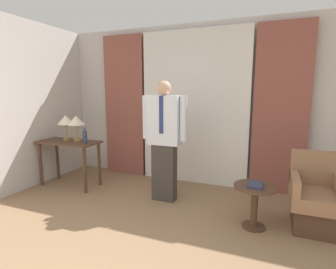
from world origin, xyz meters
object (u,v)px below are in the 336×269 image
Objects in this scene: table_lamp_left at (66,121)px; book at (255,185)px; bottle_near_edge at (85,137)px; person at (164,137)px; side_table at (255,199)px; armchair at (315,200)px; table_lamp_right at (76,121)px; desk at (69,149)px.

book is at bearing -7.77° from table_lamp_left.
person reaches higher than bottle_near_edge.
book reaches higher than side_table.
armchair is 0.70m from side_table.
person reaches higher than book.
armchair is at bearing -2.18° from table_lamp_right.
person is at bearing 163.42° from book.
desk is 3.01m from side_table.
desk is at bearing 173.54° from book.
table_lamp_left is 3.82m from armchair.
bottle_near_edge is at bearing 173.90° from side_table.
book is (3.09, -0.42, -0.56)m from table_lamp_left.
armchair is at bearing 23.74° from book.
book is at bearing -99.18° from side_table.
desk is 1.73m from person.
table_lamp_left is 3.16m from book.
armchair is (3.63, -0.05, -0.29)m from desk.
armchair is at bearing -0.26° from bottle_near_edge.
table_lamp_right is at bearing 37.79° from desk.
desk is 2.46× the size of table_lamp_right.
person reaches higher than desk.
table_lamp_left is at bearing 177.94° from armchair.
armchair reaches higher than desk.
side_table is at bearing -6.01° from desk.
person reaches higher than table_lamp_left.
desk is at bearing 173.99° from side_table.
bottle_near_edge is 1.34m from person.
table_lamp_right is (0.22, 0.00, 0.00)m from table_lamp_left.
person reaches higher than side_table.
table_lamp_right is at bearing 172.11° from side_table.
table_lamp_right reaches higher than side_table.
desk is at bearing -142.21° from table_lamp_right.
armchair is (1.93, -0.09, -0.60)m from person.
armchair reaches higher than book.
table_lamp_left is at bearing 172.23° from book.
bottle_near_edge is 0.49× the size of side_table.
side_table is (2.98, -0.31, -0.27)m from desk.
bottle_near_edge is 2.68m from side_table.
table_lamp_right is 3.60m from armchair.
armchair is at bearing -2.77° from person.
table_lamp_left reaches higher than bottle_near_edge.
person reaches higher than table_lamp_right.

